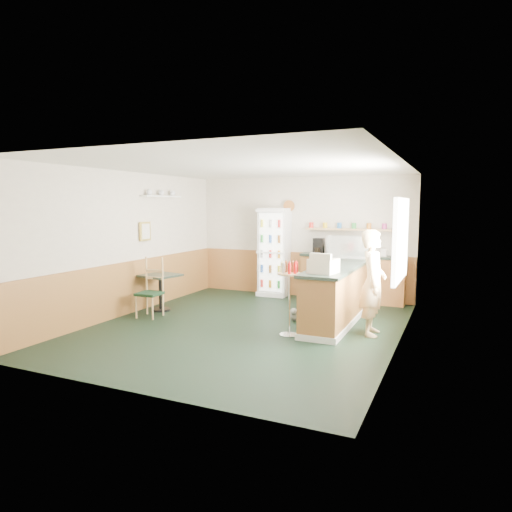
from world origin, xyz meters
The scene contains 13 objects.
ground centered at (0.00, 0.00, 0.00)m, with size 6.00×6.00×0.00m, color black.
room_envelope centered at (-0.23, 0.73, 1.52)m, with size 5.04×6.02×2.72m.
service_counter centered at (1.35, 1.07, 0.46)m, with size 0.68×3.01×1.01m.
back_counter centered at (1.19, 2.80, 0.55)m, with size 2.24×0.42×1.69m.
drinks_fridge centered at (-0.58, 2.74, 1.00)m, with size 0.66×0.54×2.00m.
display_case centered at (1.35, 1.83, 1.24)m, with size 0.83×0.43×0.47m.
cash_register centered at (1.35, 0.00, 1.12)m, with size 0.39×0.41×0.22m, color beige.
shopkeeper centered at (2.05, 0.38, 0.84)m, with size 0.56×0.40×1.69m, color tan.
condiment_stand centered at (0.85, -0.20, 0.77)m, with size 0.38×0.38×1.18m.
newspaper_rack centered at (0.99, 1.14, 0.58)m, with size 0.09×0.45×0.71m.
cafe_table centered at (-2.05, 0.41, 0.51)m, with size 0.78×0.78×0.72m.
cafe_chair centered at (-1.92, -0.02, 0.58)m, with size 0.44×0.44×1.10m.
dog_doorstop centered at (0.64, 0.71, 0.12)m, with size 0.21×0.27×0.25m.
Camera 1 is at (3.27, -6.88, 2.07)m, focal length 32.00 mm.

